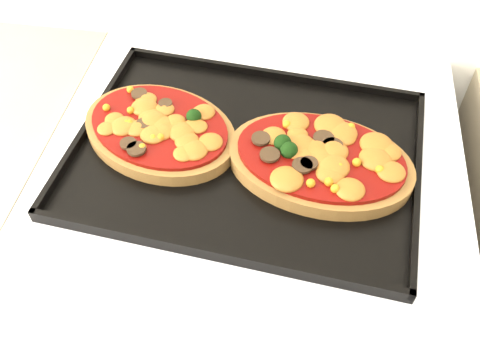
% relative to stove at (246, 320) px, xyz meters
% --- Properties ---
extents(stove, '(0.60, 0.60, 0.91)m').
position_rel_stove_xyz_m(stove, '(0.00, 0.00, 0.00)').
color(stove, white).
rests_on(stove, floor).
extents(baking_tray, '(0.50, 0.39, 0.02)m').
position_rel_stove_xyz_m(baking_tray, '(-0.01, 0.03, 0.47)').
color(baking_tray, black).
rests_on(baking_tray, stove).
extents(pizza_left, '(0.27, 0.24, 0.03)m').
position_rel_stove_xyz_m(pizza_left, '(-0.13, 0.04, 0.48)').
color(pizza_left, '#986534').
rests_on(pizza_left, baking_tray).
extents(pizza_right, '(0.27, 0.20, 0.04)m').
position_rel_stove_xyz_m(pizza_right, '(0.09, 0.01, 0.48)').
color(pizza_right, '#986534').
rests_on(pizza_right, baking_tray).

